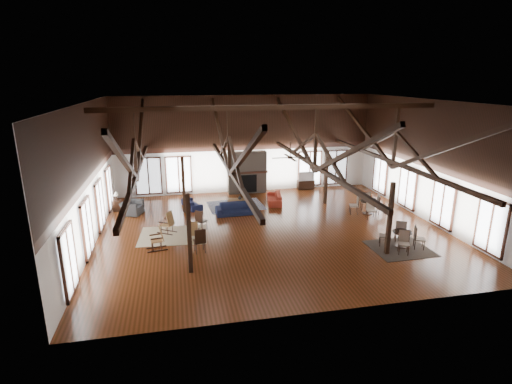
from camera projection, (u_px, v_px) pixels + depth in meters
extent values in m
plane|color=#5C2813|center=(272.00, 230.00, 19.02)|extent=(16.00, 16.00, 0.00)
cube|color=black|center=(274.00, 102.00, 17.36)|extent=(16.00, 14.00, 0.02)
cube|color=white|center=(246.00, 144.00, 24.78)|extent=(16.00, 0.02, 6.00)
cube|color=white|center=(331.00, 221.00, 11.60)|extent=(16.00, 0.02, 6.00)
cube|color=white|center=(87.00, 177.00, 16.64)|extent=(0.02, 14.00, 6.00)
cube|color=white|center=(430.00, 162.00, 19.73)|extent=(0.02, 14.00, 6.00)
cube|color=black|center=(274.00, 107.00, 17.43)|extent=(15.60, 0.18, 0.22)
cube|color=black|center=(137.00, 174.00, 17.01)|extent=(0.16, 13.70, 0.18)
cube|color=black|center=(134.00, 143.00, 16.64)|extent=(0.14, 0.14, 2.70)
cube|color=black|center=(140.00, 134.00, 19.97)|extent=(0.15, 7.07, 3.12)
cube|color=black|center=(125.00, 162.00, 13.38)|extent=(0.15, 7.07, 3.12)
cube|color=black|center=(230.00, 170.00, 17.79)|extent=(0.16, 13.70, 0.18)
cube|color=black|center=(229.00, 140.00, 17.41)|extent=(0.14, 0.14, 2.70)
cube|color=black|center=(220.00, 132.00, 20.74)|extent=(0.15, 7.07, 3.12)
cube|color=black|center=(243.00, 158.00, 14.15)|extent=(0.15, 7.07, 3.12)
cube|color=black|center=(315.00, 166.00, 18.56)|extent=(0.16, 13.70, 0.18)
cube|color=black|center=(316.00, 137.00, 18.19)|extent=(0.14, 0.14, 2.70)
cube|color=black|center=(294.00, 130.00, 21.52)|extent=(0.15, 7.07, 3.12)
cube|color=black|center=(348.00, 154.00, 14.93)|extent=(0.15, 7.07, 3.12)
cube|color=black|center=(393.00, 162.00, 19.33)|extent=(0.16, 13.70, 0.18)
cube|color=black|center=(396.00, 135.00, 18.96)|extent=(0.14, 0.14, 2.70)
cube|color=black|center=(362.00, 128.00, 22.29)|extent=(0.15, 7.07, 3.12)
cube|color=black|center=(443.00, 150.00, 15.70)|extent=(0.15, 7.07, 3.12)
cube|color=black|center=(189.00, 234.00, 14.53)|extent=(0.16, 0.16, 3.05)
cube|color=black|center=(390.00, 219.00, 16.08)|extent=(0.16, 0.16, 3.05)
cube|color=black|center=(184.00, 185.00, 21.12)|extent=(0.16, 0.16, 3.05)
cube|color=black|center=(326.00, 178.00, 22.66)|extent=(0.16, 0.16, 3.05)
cube|color=#6F6254|center=(247.00, 172.00, 24.95)|extent=(2.40, 0.62, 2.60)
cube|color=black|center=(248.00, 184.00, 24.82)|extent=(1.10, 0.06, 1.10)
cube|color=black|center=(248.00, 173.00, 24.67)|extent=(2.50, 0.20, 0.12)
cylinder|color=black|center=(290.00, 149.00, 17.05)|extent=(0.04, 0.04, 0.70)
cylinder|color=black|center=(290.00, 158.00, 17.15)|extent=(0.20, 0.20, 0.10)
cube|color=black|center=(300.00, 157.00, 17.24)|extent=(0.70, 0.12, 0.02)
cube|color=black|center=(287.00, 156.00, 17.57)|extent=(0.12, 0.70, 0.02)
cube|color=black|center=(280.00, 158.00, 17.06)|extent=(0.70, 0.12, 0.02)
cube|color=black|center=(293.00, 160.00, 16.73)|extent=(0.12, 0.70, 0.02)
imported|color=#131935|center=(236.00, 209.00, 21.17)|extent=(2.12, 0.90, 0.61)
imported|color=#151A3B|center=(192.00, 203.00, 22.27)|extent=(1.79, 1.16, 0.49)
imported|color=#9D2F1E|center=(274.00, 198.00, 23.10)|extent=(2.06, 1.11, 0.57)
cube|color=brown|center=(238.00, 200.00, 22.42)|extent=(1.20, 0.75, 0.06)
cube|color=brown|center=(230.00, 205.00, 22.22)|extent=(0.06, 0.06, 0.37)
cube|color=brown|center=(229.00, 203.00, 22.56)|extent=(0.06, 0.06, 0.37)
cube|color=brown|center=(246.00, 204.00, 22.40)|extent=(0.06, 0.06, 0.37)
cube|color=brown|center=(245.00, 202.00, 22.75)|extent=(0.06, 0.06, 0.37)
imported|color=#B2B2B2|center=(240.00, 198.00, 22.34)|extent=(0.23, 0.23, 0.21)
imported|color=#2B2B2D|center=(132.00, 208.00, 21.19)|extent=(1.33, 1.25, 0.70)
cube|color=black|center=(117.00, 205.00, 21.78)|extent=(0.43, 0.43, 0.57)
cylinder|color=black|center=(116.00, 197.00, 21.65)|extent=(0.08, 0.08, 0.34)
cone|color=white|center=(116.00, 193.00, 21.59)|extent=(0.31, 0.31, 0.25)
cube|color=olive|center=(167.00, 225.00, 18.60)|extent=(0.63, 0.64, 0.05)
cube|color=olive|center=(170.00, 219.00, 18.43)|extent=(0.41, 0.49, 0.68)
cube|color=black|center=(165.00, 234.00, 18.53)|extent=(0.72, 0.49, 0.05)
cube|color=black|center=(169.00, 231.00, 18.88)|extent=(0.72, 0.49, 0.05)
cube|color=olive|center=(194.00, 233.00, 17.61)|extent=(0.51, 0.50, 0.05)
cube|color=olive|center=(193.00, 229.00, 17.34)|extent=(0.46, 0.25, 0.63)
cube|color=black|center=(190.00, 241.00, 17.71)|extent=(0.20, 0.77, 0.05)
cube|color=black|center=(198.00, 241.00, 17.71)|extent=(0.20, 0.77, 0.05)
cube|color=olive|center=(156.00, 240.00, 16.78)|extent=(0.53, 0.54, 0.05)
cube|color=olive|center=(161.00, 233.00, 16.77)|extent=(0.26, 0.50, 0.68)
cube|color=black|center=(158.00, 251.00, 16.72)|extent=(0.83, 0.19, 0.05)
cube|color=black|center=(156.00, 247.00, 17.07)|extent=(0.83, 0.19, 0.05)
cube|color=black|center=(202.00, 221.00, 18.93)|extent=(0.61, 0.61, 0.05)
cube|color=black|center=(199.00, 217.00, 18.69)|extent=(0.35, 0.32, 0.56)
cylinder|color=black|center=(202.00, 225.00, 18.99)|extent=(0.03, 0.03, 0.46)
cube|color=black|center=(200.00, 241.00, 16.52)|extent=(0.51, 0.51, 0.05)
cube|color=black|center=(200.00, 236.00, 16.25)|extent=(0.46, 0.10, 0.59)
cylinder|color=black|center=(200.00, 247.00, 16.59)|extent=(0.04, 0.04, 0.49)
cylinder|color=black|center=(402.00, 232.00, 16.96)|extent=(0.81, 0.81, 0.04)
cylinder|color=black|center=(402.00, 239.00, 17.05)|extent=(0.10, 0.10, 0.67)
cylinder|color=black|center=(401.00, 247.00, 17.14)|extent=(0.49, 0.49, 0.04)
cylinder|color=black|center=(368.00, 201.00, 21.12)|extent=(0.84, 0.84, 0.04)
cylinder|color=black|center=(368.00, 207.00, 21.21)|extent=(0.10, 0.10, 0.70)
cylinder|color=black|center=(367.00, 213.00, 21.31)|extent=(0.51, 0.51, 0.04)
imported|color=#B2B2B2|center=(401.00, 231.00, 16.91)|extent=(0.15, 0.15, 0.10)
imported|color=#B2B2B2|center=(370.00, 200.00, 21.10)|extent=(0.14, 0.14, 0.09)
cube|color=black|center=(306.00, 185.00, 26.05)|extent=(1.10, 0.41, 0.55)
imported|color=#B2B2B2|center=(306.00, 176.00, 25.89)|extent=(1.05, 0.17, 0.60)
cube|color=tan|center=(173.00, 235.00, 18.40)|extent=(3.19, 2.59, 0.01)
cube|color=#171E42|center=(236.00, 205.00, 22.67)|extent=(3.21, 2.50, 0.01)
cube|color=black|center=(400.00, 248.00, 16.99)|extent=(2.45, 2.23, 0.01)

